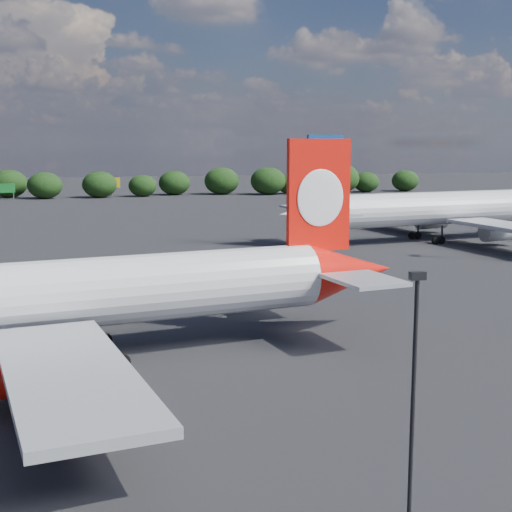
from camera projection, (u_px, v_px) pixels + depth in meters
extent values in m
plane|color=black|center=(53.00, 265.00, 93.31)|extent=(500.00, 500.00, 0.00)
cylinder|color=silver|center=(68.00, 294.00, 51.01)|extent=(38.85, 11.67, 5.07)
cone|color=red|center=(349.00, 271.00, 60.14)|extent=(8.87, 6.40, 5.07)
cube|color=red|center=(319.00, 195.00, 57.93)|extent=(5.58, 1.47, 9.13)
ellipsoid|color=white|center=(320.00, 198.00, 57.69)|extent=(4.23, 0.94, 4.67)
ellipsoid|color=white|center=(317.00, 197.00, 58.24)|extent=(4.23, 0.94, 4.67)
cube|color=#A8ABB0|center=(364.00, 280.00, 54.23)|extent=(5.55, 6.79, 0.30)
cube|color=#A8ABB0|center=(298.00, 258.00, 64.35)|extent=(5.55, 6.79, 0.30)
cube|color=#A8ABB0|center=(68.00, 374.00, 38.52)|extent=(10.01, 21.13, 0.56)
cube|color=#A8ABB0|center=(21.00, 285.00, 62.43)|extent=(10.01, 21.13, 0.56)
cylinder|color=red|center=(21.00, 374.00, 42.53)|extent=(5.47, 3.58, 2.74)
cube|color=#A8ABB0|center=(21.00, 363.00, 42.42)|extent=(2.25, 0.69, 1.22)
cylinder|color=red|center=(2.00, 315.00, 57.25)|extent=(5.47, 3.58, 2.74)
cube|color=#A8ABB0|center=(1.00, 306.00, 57.14)|extent=(2.25, 0.69, 1.22)
cylinder|color=black|center=(106.00, 350.00, 49.61)|extent=(0.33, 0.33, 2.54)
cylinder|color=black|center=(107.00, 363.00, 49.76)|extent=(1.18, 0.64, 1.12)
cylinder|color=black|center=(122.00, 361.00, 50.19)|extent=(1.18, 0.64, 1.12)
cylinder|color=black|center=(90.00, 329.00, 55.13)|extent=(0.33, 0.33, 2.54)
cylinder|color=black|center=(91.00, 341.00, 55.28)|extent=(1.18, 0.64, 1.12)
cylinder|color=black|center=(105.00, 340.00, 55.71)|extent=(1.18, 0.64, 1.12)
cylinder|color=silver|center=(442.00, 208.00, 115.50)|extent=(40.93, 11.48, 5.34)
cone|color=silver|center=(305.00, 214.00, 106.35)|extent=(9.26, 6.58, 5.34)
cube|color=navy|center=(325.00, 167.00, 106.47)|extent=(5.89, 1.42, 9.61)
ellipsoid|color=red|center=(326.00, 169.00, 106.20)|extent=(4.47, 0.90, 4.91)
ellipsoid|color=red|center=(324.00, 169.00, 106.79)|extent=(4.47, 0.90, 4.91)
cube|color=#A8ABB0|center=(337.00, 214.00, 101.70)|extent=(5.73, 7.07, 0.32)
cube|color=#A8ABB0|center=(301.00, 207.00, 112.45)|extent=(5.73, 7.07, 0.32)
cube|color=#A8ABB0|center=(512.00, 227.00, 103.86)|extent=(10.12, 22.17, 0.59)
cube|color=#A8ABB0|center=(404.00, 211.00, 129.26)|extent=(10.12, 22.17, 0.59)
cylinder|color=#A8ABB0|center=(498.00, 232.00, 109.76)|extent=(5.72, 3.67, 2.88)
cube|color=#A8ABB0|center=(498.00, 227.00, 109.64)|extent=(2.37, 0.68, 1.28)
cylinder|color=#A8ABB0|center=(431.00, 221.00, 125.39)|extent=(5.72, 3.67, 2.88)
cube|color=#A8ABB0|center=(431.00, 216.00, 125.27)|extent=(2.37, 0.68, 1.28)
cylinder|color=black|center=(442.00, 234.00, 112.36)|extent=(0.34, 0.34, 2.67)
cylinder|color=black|center=(442.00, 240.00, 112.52)|extent=(1.23, 0.65, 1.17)
cylinder|color=black|center=(435.00, 241.00, 112.08)|extent=(1.23, 0.65, 1.17)
cylinder|color=black|center=(418.00, 229.00, 118.22)|extent=(0.34, 0.34, 2.67)
cylinder|color=black|center=(418.00, 235.00, 118.38)|extent=(1.23, 0.65, 1.17)
cylinder|color=black|center=(412.00, 236.00, 117.94)|extent=(1.23, 0.65, 1.17)
cylinder|color=black|center=(412.00, 432.00, 25.50)|extent=(0.16, 0.16, 11.10)
cube|color=black|center=(417.00, 276.00, 24.60)|extent=(0.55, 0.30, 0.28)
cube|color=#156D26|center=(4.00, 188.00, 200.16)|extent=(6.00, 0.30, 2.60)
cylinder|color=gray|center=(14.00, 196.00, 201.08)|extent=(0.20, 0.20, 2.00)
cube|color=gold|center=(112.00, 183.00, 212.65)|extent=(5.00, 0.30, 3.00)
cylinder|color=gray|center=(112.00, 192.00, 213.08)|extent=(0.30, 0.30, 2.50)
ellipsoid|color=black|center=(9.00, 184.00, 207.50)|extent=(10.51, 8.89, 8.08)
ellipsoid|color=black|center=(45.00, 185.00, 203.03)|extent=(9.86, 8.35, 7.59)
ellipsoid|color=black|center=(100.00, 184.00, 206.88)|extent=(10.00, 8.46, 7.69)
ellipsoid|color=black|center=(143.00, 186.00, 211.18)|extent=(8.42, 7.12, 6.47)
ellipsoid|color=black|center=(174.00, 183.00, 217.90)|extent=(9.66, 8.17, 7.43)
ellipsoid|color=black|center=(222.00, 181.00, 220.14)|extent=(10.85, 9.18, 8.35)
ellipsoid|color=black|center=(268.00, 181.00, 219.23)|extent=(10.99, 9.30, 8.46)
ellipsoid|color=black|center=(290.00, 184.00, 222.53)|extent=(8.05, 6.82, 6.20)
ellipsoid|color=black|center=(341.00, 178.00, 226.12)|extent=(12.06, 10.21, 9.28)
ellipsoid|color=black|center=(366.00, 182.00, 230.50)|extent=(8.54, 7.23, 6.57)
ellipsoid|color=black|center=(405.00, 181.00, 235.05)|extent=(9.06, 7.67, 6.97)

